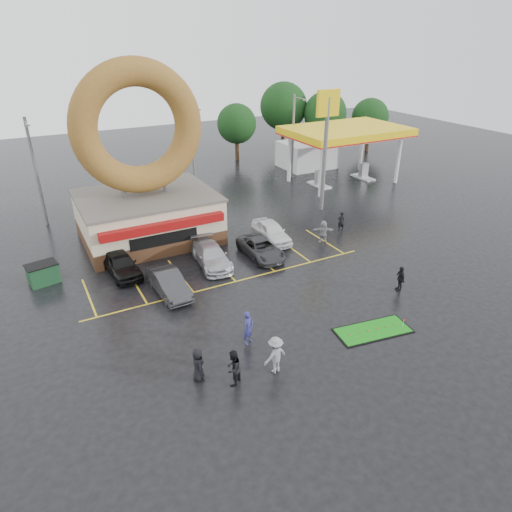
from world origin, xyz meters
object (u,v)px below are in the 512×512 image
car_black (121,264)px  car_grey (261,248)px  car_silver (211,256)px  car_white (271,232)px  streetlight_right (293,135)px  gas_station (328,143)px  streetlight_mid (193,149)px  car_dgrey (169,283)px  dumpster (43,274)px  person_cameraman (400,278)px  person_blue (248,328)px  shell_sign (326,129)px  streetlight_left (36,170)px  donut_shop (145,185)px  putting_green (373,330)px

car_black → car_grey: (9.70, -2.07, -0.12)m
car_silver → car_white: (5.80, 1.59, 0.06)m
streetlight_right → gas_station: bearing=-13.7°
streetlight_mid → car_dgrey: size_ratio=2.01×
car_dgrey → car_grey: size_ratio=0.95×
car_dgrey → car_white: car_white is taller
car_black → car_white: 11.77m
gas_station → car_grey: bearing=-138.1°
dumpster → person_cameraman: bearing=-41.5°
car_white → person_blue: size_ratio=2.38×
car_dgrey → car_grey: car_dgrey is taller
shell_sign → person_cameraman: bearing=-106.2°
person_blue → dumpster: (-8.96, 12.07, -0.31)m
streetlight_right → dumpster: (-27.24, -12.72, -4.13)m
streetlight_left → car_grey: (13.26, -13.98, -4.13)m
streetlight_left → car_white: (15.34, -11.92, -4.00)m
streetlight_right → streetlight_mid: bearing=-175.2°
car_grey → shell_sign: bearing=32.7°
streetlight_mid → donut_shop: bearing=-131.4°
dumpster → car_grey: bearing=-23.9°
donut_shop → car_silver: donut_shop is taller
dumpster → putting_green: (15.55, -14.40, -0.62)m
gas_station → person_cameraman: gas_station is taller
gas_station → car_white: gas_station is taller
streetlight_right → putting_green: 29.92m
car_grey → dumpster: size_ratio=2.61×
donut_shop → person_cameraman: size_ratio=8.04×
streetlight_mid → person_blue: bearing=-104.8°
streetlight_left → streetlight_right: 26.08m
person_cameraman → dumpster: bearing=-101.0°
streetlight_left → car_white: 19.83m
streetlight_mid → streetlight_right: same height
donut_shop → dumpster: bearing=-155.4°
car_grey → car_white: (2.07, 2.07, 0.13)m
car_silver → person_cameraman: 12.84m
car_silver → car_grey: car_silver is taller
streetlight_left → car_white: streetlight_left is taller
donut_shop → person_blue: donut_shop is taller
car_black → shell_sign: bearing=6.4°
donut_shop → streetlight_mid: size_ratio=1.50×
gas_station → streetlight_left: streetlight_left is taller
donut_shop → putting_green: size_ratio=3.01×
car_dgrey → person_blue: size_ratio=2.32×
dumpster → shell_sign: bearing=-4.6°
donut_shop → shell_sign: size_ratio=1.27×
gas_station → streetlight_left: size_ratio=1.52×
person_blue → car_black: bearing=83.2°
car_dgrey → dumpster: 8.60m
car_silver → streetlight_mid: bearing=78.9°
donut_shop → gas_station: size_ratio=0.99×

